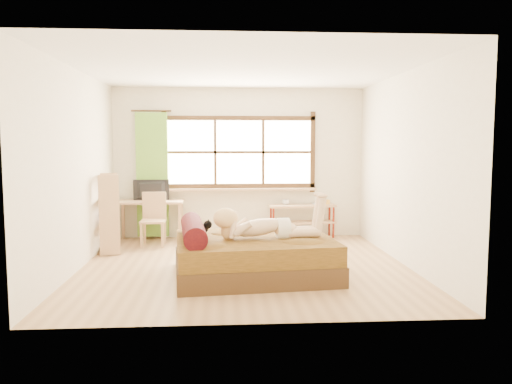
{
  "coord_description": "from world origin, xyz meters",
  "views": [
    {
      "loc": [
        -0.29,
        -6.81,
        1.7
      ],
      "look_at": [
        0.17,
        0.2,
        1.02
      ],
      "focal_mm": 35.0,
      "sensor_mm": 36.0,
      "label": 1
    }
  ],
  "objects": [
    {
      "name": "book",
      "position": [
        1.33,
        2.07,
        0.61
      ],
      "size": [
        0.17,
        0.22,
        0.02
      ],
      "primitive_type": "imported",
      "rotation": [
        0.0,
        0.0,
        0.1
      ],
      "color": "gray",
      "rests_on": "pipe_shelf"
    },
    {
      "name": "floor",
      "position": [
        0.0,
        0.0,
        0.0
      ],
      "size": [
        4.5,
        4.5,
        0.0
      ],
      "primitive_type": "plane",
      "color": "#9E754C",
      "rests_on": "ground"
    },
    {
      "name": "wall_left",
      "position": [
        -2.25,
        0.0,
        1.35
      ],
      "size": [
        0.0,
        4.5,
        4.5
      ],
      "primitive_type": "plane",
      "rotation": [
        1.57,
        0.0,
        1.57
      ],
      "color": "silver",
      "rests_on": "floor"
    },
    {
      "name": "monitor",
      "position": [
        -1.56,
        2.0,
        0.89
      ],
      "size": [
        0.63,
        0.08,
        0.36
      ],
      "primitive_type": "imported",
      "rotation": [
        0.0,
        0.0,
        3.14
      ],
      "color": "black",
      "rests_on": "desk"
    },
    {
      "name": "wall_front",
      "position": [
        0.0,
        -2.25,
        1.35
      ],
      "size": [
        4.5,
        0.0,
        4.5
      ],
      "primitive_type": "plane",
      "rotation": [
        -1.57,
        0.0,
        0.0
      ],
      "color": "silver",
      "rests_on": "floor"
    },
    {
      "name": "wall_back",
      "position": [
        0.0,
        2.25,
        1.35
      ],
      "size": [
        4.5,
        0.0,
        4.5
      ],
      "primitive_type": "plane",
      "rotation": [
        1.57,
        0.0,
        0.0
      ],
      "color": "silver",
      "rests_on": "floor"
    },
    {
      "name": "desk",
      "position": [
        -1.56,
        1.95,
        0.62
      ],
      "size": [
        1.14,
        0.52,
        0.71
      ],
      "rotation": [
        0.0,
        0.0,
        -0.0
      ],
      "color": "tan",
      "rests_on": "floor"
    },
    {
      "name": "ceiling",
      "position": [
        0.0,
        0.0,
        2.7
      ],
      "size": [
        4.5,
        4.5,
        0.0
      ],
      "primitive_type": "plane",
      "rotation": [
        3.14,
        0.0,
        0.0
      ],
      "color": "white",
      "rests_on": "wall_back"
    },
    {
      "name": "chair",
      "position": [
        -1.46,
        1.58,
        0.49
      ],
      "size": [
        0.4,
        0.4,
        0.89
      ],
      "rotation": [
        0.0,
        0.0,
        -0.0
      ],
      "color": "tan",
      "rests_on": "floor"
    },
    {
      "name": "cup",
      "position": [
        0.83,
        2.07,
        0.65
      ],
      "size": [
        0.13,
        0.13,
        0.09
      ],
      "primitive_type": "imported",
      "rotation": [
        0.0,
        0.0,
        0.1
      ],
      "color": "gray",
      "rests_on": "pipe_shelf"
    },
    {
      "name": "curtain",
      "position": [
        -1.55,
        2.13,
        1.15
      ],
      "size": [
        0.55,
        0.1,
        2.2
      ],
      "primitive_type": "cube",
      "color": "#578B25",
      "rests_on": "wall_back"
    },
    {
      "name": "window",
      "position": [
        0.0,
        2.22,
        1.51
      ],
      "size": [
        2.8,
        0.16,
        1.46
      ],
      "color": "#FFEDBF",
      "rests_on": "wall_back"
    },
    {
      "name": "bookshelf",
      "position": [
        -2.08,
        1.04,
        0.62
      ],
      "size": [
        0.42,
        0.59,
        1.23
      ],
      "rotation": [
        0.0,
        0.0,
        0.25
      ],
      "color": "tan",
      "rests_on": "floor"
    },
    {
      "name": "kitten",
      "position": [
        -0.62,
        -0.39,
        0.62
      ],
      "size": [
        0.31,
        0.15,
        0.24
      ],
      "primitive_type": null,
      "rotation": [
        0.0,
        0.0,
        0.1
      ],
      "color": "black",
      "rests_on": "bed"
    },
    {
      "name": "bed",
      "position": [
        0.05,
        -0.5,
        0.27
      ],
      "size": [
        2.15,
        1.79,
        0.76
      ],
      "rotation": [
        0.0,
        0.0,
        0.1
      ],
      "color": "#372410",
      "rests_on": "floor"
    },
    {
      "name": "wall_right",
      "position": [
        2.25,
        0.0,
        1.35
      ],
      "size": [
        0.0,
        4.5,
        4.5
      ],
      "primitive_type": "plane",
      "rotation": [
        1.57,
        0.0,
        -1.57
      ],
      "color": "silver",
      "rests_on": "floor"
    },
    {
      "name": "pipe_shelf",
      "position": [
        1.15,
        2.07,
        0.44
      ],
      "size": [
        1.23,
        0.42,
        0.68
      ],
      "rotation": [
        0.0,
        0.0,
        0.1
      ],
      "color": "tan",
      "rests_on": "floor"
    },
    {
      "name": "woman",
      "position": [
        0.25,
        -0.54,
        0.8
      ],
      "size": [
        1.43,
        0.54,
        0.6
      ],
      "primitive_type": null,
      "rotation": [
        0.0,
        0.0,
        0.1
      ],
      "color": "#DBB38D",
      "rests_on": "bed"
    }
  ]
}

